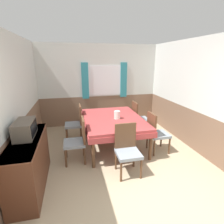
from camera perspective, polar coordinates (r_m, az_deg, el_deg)
wall_back at (r=5.80m, az=-4.00°, el=8.68°), size 4.22×0.10×2.60m
wall_left at (r=3.84m, az=-28.41°, el=2.46°), size 0.05×4.49×2.60m
wall_right at (r=4.66m, az=24.77°, el=5.12°), size 0.05×4.49×2.60m
dining_table at (r=4.35m, az=0.34°, el=-3.12°), size 1.43×1.94×0.74m
chair_left_near at (r=3.79m, az=-11.11°, el=-8.71°), size 0.44×0.44×0.96m
chair_right_near at (r=4.21m, az=14.14°, el=-6.24°), size 0.44×0.44×0.96m
chair_left_far at (r=4.81m, az=-11.67°, el=-3.15°), size 0.44×0.44×0.96m
chair_right_far at (r=5.15m, az=8.63°, el=-1.65°), size 0.44×0.44×0.96m
chair_head_near at (r=3.39m, az=4.96°, el=-11.64°), size 0.44×0.44×0.96m
sideboard at (r=3.34m, az=-25.39°, el=-14.88°), size 0.46×1.45×0.89m
tv at (r=3.20m, az=-26.56°, el=-4.94°), size 0.29×0.53×0.28m
vase at (r=4.23m, az=1.67°, el=-0.93°), size 0.15×0.15×0.19m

